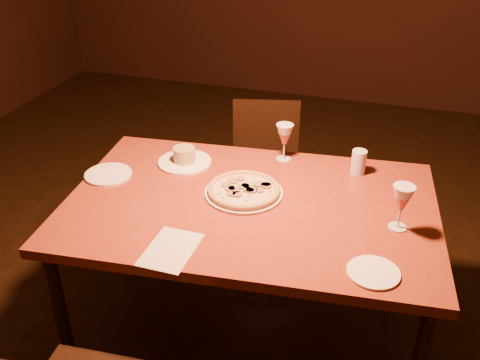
% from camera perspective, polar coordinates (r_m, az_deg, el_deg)
% --- Properties ---
extents(dining_table, '(1.57, 1.09, 0.79)m').
position_cam_1_polar(dining_table, '(2.19, 1.07, -3.89)').
color(dining_table, maroon).
rests_on(dining_table, floor).
extents(chair_far, '(0.47, 0.47, 0.81)m').
position_cam_1_polar(chair_far, '(3.14, 2.67, 1.70)').
color(chair_far, black).
rests_on(chair_far, floor).
extents(pizza_plate, '(0.32, 0.32, 0.04)m').
position_cam_1_polar(pizza_plate, '(2.20, 0.41, -1.10)').
color(pizza_plate, white).
rests_on(pizza_plate, dining_table).
extents(ramekin_saucer, '(0.24, 0.24, 0.08)m').
position_cam_1_polar(ramekin_saucer, '(2.44, -5.94, 2.32)').
color(ramekin_saucer, white).
rests_on(ramekin_saucer, dining_table).
extents(wine_glass_far, '(0.08, 0.08, 0.17)m').
position_cam_1_polar(wine_glass_far, '(2.44, 4.74, 4.04)').
color(wine_glass_far, '#BC524E').
rests_on(wine_glass_far, dining_table).
extents(wine_glass_right, '(0.08, 0.08, 0.18)m').
position_cam_1_polar(wine_glass_right, '(2.04, 16.79, -2.81)').
color(wine_glass_right, '#BC524E').
rests_on(wine_glass_right, dining_table).
extents(water_tumbler, '(0.06, 0.06, 0.11)m').
position_cam_1_polar(water_tumbler, '(2.39, 12.54, 1.89)').
color(water_tumbler, silver).
rests_on(water_tumbler, dining_table).
extents(side_plate_left, '(0.20, 0.20, 0.01)m').
position_cam_1_polar(side_plate_left, '(2.41, -13.88, 0.59)').
color(side_plate_left, white).
rests_on(side_plate_left, dining_table).
extents(side_plate_near, '(0.18, 0.18, 0.01)m').
position_cam_1_polar(side_plate_near, '(1.85, 14.04, -9.55)').
color(side_plate_near, white).
rests_on(side_plate_near, dining_table).
extents(menu_card, '(0.17, 0.24, 0.00)m').
position_cam_1_polar(menu_card, '(1.91, -7.40, -7.36)').
color(menu_card, beige).
rests_on(menu_card, dining_table).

